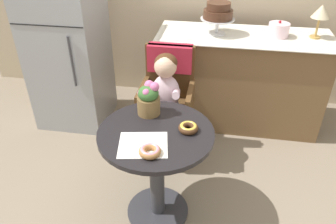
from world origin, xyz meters
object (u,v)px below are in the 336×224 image
seated_child (165,91)px  refrigerator (66,38)px  donut_mid (150,151)px  round_layer_cake (279,30)px  wicker_chair (168,86)px  table_lamp (321,13)px  flower_vase (148,99)px  cafe_table (157,158)px  donut_front (188,128)px  tiered_cake_stand (218,13)px

seated_child → refrigerator: (-1.00, 0.52, 0.17)m
donut_mid → round_layer_cake: round_layer_cake is taller
wicker_chair → refrigerator: bearing=160.6°
wicker_chair → donut_mid: bearing=-86.1°
seated_child → table_lamp: 1.48m
flower_vase → refrigerator: 1.32m
wicker_chair → donut_mid: wicker_chair is taller
cafe_table → round_layer_cake: 1.62m
donut_front → cafe_table: bearing=-168.8°
seated_child → round_layer_cake: (0.88, 0.74, 0.28)m
wicker_chair → tiered_cake_stand: tiered_cake_stand is taller
donut_front → table_lamp: table_lamp is taller
donut_mid → tiered_cake_stand: 1.58m
wicker_chair → flower_vase: bearing=-93.6°
cafe_table → donut_mid: size_ratio=5.74×
flower_vase → table_lamp: size_ratio=0.81×
table_lamp → refrigerator: 2.23m
flower_vase → tiered_cake_stand: (0.38, 1.11, 0.26)m
tiered_cake_stand → refrigerator: bearing=-171.6°
tiered_cake_stand → flower_vase: bearing=-109.1°
donut_front → table_lamp: bearing=53.7°
donut_mid → refrigerator: refrigerator is taller
seated_child → table_lamp: size_ratio=2.55×
cafe_table → flower_vase: size_ratio=3.13×
wicker_chair → donut_mid: size_ratio=7.60×
donut_front → round_layer_cake: 1.44m
seated_child → donut_mid: (0.06, -0.79, 0.07)m
wicker_chair → refrigerator: 1.09m
refrigerator → seated_child: bearing=-27.4°
round_layer_cake → refrigerator: 1.90m
round_layer_cake → donut_mid: bearing=-118.2°
seated_child → round_layer_cake: round_layer_cake is taller
cafe_table → donut_front: (0.19, 0.04, 0.24)m
donut_mid → round_layer_cake: (0.82, 1.53, 0.22)m
round_layer_cake → refrigerator: size_ratio=0.11×
donut_front → refrigerator: size_ratio=0.07×
seated_child → tiered_cake_stand: size_ratio=2.42×
donut_front → table_lamp: size_ratio=0.43×
cafe_table → tiered_cake_stand: bearing=77.1°
wicker_chair → tiered_cake_stand: (0.34, 0.56, 0.45)m
seated_child → tiered_cake_stand: (0.34, 0.72, 0.41)m
donut_mid → refrigerator: size_ratio=0.07×
donut_mid → refrigerator: bearing=128.9°
seated_child → donut_front: 0.60m
round_layer_cake → table_lamp: (0.32, 0.02, 0.16)m
donut_front → table_lamp: 1.65m
wicker_chair → round_layer_cake: bearing=34.2°
seated_child → flower_vase: bearing=-95.8°
wicker_chair → round_layer_cake: 1.10m
seated_child → tiered_cake_stand: 0.90m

